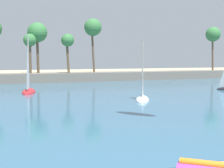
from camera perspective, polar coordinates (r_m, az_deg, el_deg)
name	(u,v)px	position (r m, az deg, el deg)	size (l,w,h in m)	color
sea	(21,85)	(58.39, -15.37, -0.23)	(220.00, 92.49, 0.06)	#33607F
palm_headland	(21,69)	(64.55, -15.24, 2.55)	(107.40, 6.31, 12.95)	slate
sailboat_toward_headland	(142,94)	(36.21, 5.23, -1.80)	(3.60, 4.87, 6.93)	white
sailboat_far_left	(29,87)	(45.24, -14.09, -0.54)	(3.06, 5.87, 8.16)	red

